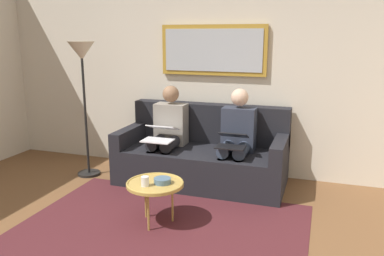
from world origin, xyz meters
name	(u,v)px	position (x,y,z in m)	size (l,w,h in m)	color
wall_rear	(215,70)	(0.00, -2.60, 1.30)	(6.00, 0.12, 2.60)	beige
area_rug	(163,226)	(0.00, -0.85, 0.00)	(2.60, 1.80, 0.01)	#4C1E23
couch	(203,156)	(0.00, -2.12, 0.31)	(1.97, 0.90, 0.90)	black
framed_mirror	(213,50)	(0.00, -2.51, 1.55)	(1.33, 0.05, 0.61)	#B7892D
coffee_table	(155,184)	(0.09, -0.90, 0.39)	(0.53, 0.53, 0.41)	tan
cup	(145,181)	(0.14, -0.80, 0.45)	(0.07, 0.07, 0.09)	silver
bowl	(162,181)	(0.02, -0.91, 0.43)	(0.16, 0.16, 0.05)	slate
person_left	(237,136)	(-0.42, -2.05, 0.61)	(0.38, 0.58, 1.14)	#2D3342
laptop_black	(232,140)	(-0.42, -1.81, 0.62)	(0.31, 0.34, 0.15)	black
person_right	(168,131)	(0.42, -2.05, 0.61)	(0.38, 0.58, 1.14)	gray
laptop_white	(160,133)	(0.42, -1.82, 0.63)	(0.34, 0.39, 0.17)	white
standing_lamp	(82,66)	(1.43, -1.85, 1.37)	(0.32, 0.32, 1.66)	black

